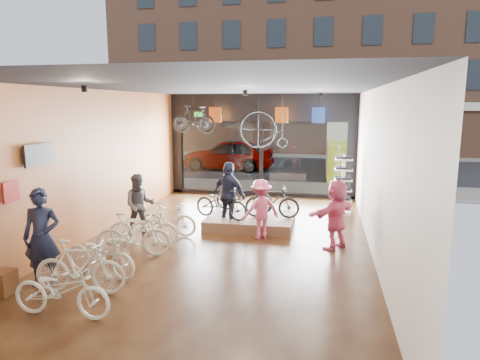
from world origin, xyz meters
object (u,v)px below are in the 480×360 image
(box_truck, at_px, (350,150))
(floor_bike_1, at_px, (80,267))
(display_platform, at_px, (251,221))
(customer_0, at_px, (42,237))
(penny_farthing, at_px, (266,131))
(customer_3, at_px, (261,209))
(display_bike_mid, at_px, (272,202))
(hung_bike, at_px, (194,119))
(floor_bike_2, at_px, (101,255))
(floor_bike_4, at_px, (144,227))
(customer_5, at_px, (336,214))
(display_bike_right, at_px, (244,196))
(sunglasses_rack, at_px, (343,185))
(display_bike_left, at_px, (221,203))
(customer_2, at_px, (229,195))
(floor_bike_0, at_px, (62,291))
(floor_bike_5, at_px, (169,219))
(street_car, at_px, (228,155))
(customer_1, at_px, (140,205))
(floor_bike_3, at_px, (133,235))

(box_truck, distance_m, floor_bike_1, 15.33)
(floor_bike_1, relative_size, display_platform, 0.71)
(customer_0, xyz_separation_m, penny_farthing, (3.12, 8.05, 1.56))
(floor_bike_1, relative_size, customer_3, 1.10)
(display_bike_mid, distance_m, hung_bike, 4.59)
(floor_bike_2, xyz_separation_m, floor_bike_4, (0.05, 1.97, 0.01))
(customer_5, height_order, hung_bike, hung_bike)
(display_bike_right, xyz_separation_m, sunglasses_rack, (2.87, 1.47, 0.16))
(floor_bike_1, distance_m, display_bike_left, 4.79)
(display_bike_mid, distance_m, display_bike_right, 1.05)
(customer_2, bearing_deg, hung_bike, -29.35)
(box_truck, height_order, display_platform, box_truck)
(display_platform, bearing_deg, customer_0, -124.08)
(floor_bike_0, distance_m, customer_5, 6.19)
(floor_bike_0, distance_m, display_bike_left, 5.55)
(floor_bike_2, bearing_deg, floor_bike_1, -162.69)
(box_truck, bearing_deg, customer_2, -111.09)
(display_bike_left, bearing_deg, customer_0, 169.70)
(customer_5, bearing_deg, floor_bike_2, -22.47)
(floor_bike_1, distance_m, display_bike_mid, 5.66)
(floor_bike_1, bearing_deg, customer_2, -26.60)
(floor_bike_5, bearing_deg, customer_0, 161.38)
(floor_bike_5, xyz_separation_m, customer_5, (4.28, -0.15, 0.39))
(street_car, relative_size, customer_5, 2.83)
(floor_bike_0, relative_size, display_bike_right, 0.95)
(box_truck, height_order, floor_bike_0, box_truck)
(display_bike_mid, xyz_separation_m, customer_2, (-1.17, -0.20, 0.18))
(customer_0, bearing_deg, box_truck, 50.61)
(floor_bike_0, distance_m, customer_2, 5.74)
(street_car, xyz_separation_m, penny_farthing, (2.96, -7.04, 1.69))
(customer_1, bearing_deg, floor_bike_3, -93.16)
(floor_bike_4, xyz_separation_m, customer_0, (-0.88, -2.58, 0.49))
(display_platform, distance_m, customer_1, 3.11)
(floor_bike_0, relative_size, hung_bike, 1.08)
(floor_bike_5, bearing_deg, street_car, 5.95)
(floor_bike_5, height_order, customer_0, customer_0)
(display_platform, xyz_separation_m, customer_2, (-0.56, -0.25, 0.78))
(floor_bike_4, bearing_deg, penny_farthing, -29.46)
(customer_2, bearing_deg, box_truck, -83.92)
(display_bike_left, bearing_deg, floor_bike_3, 169.43)
(floor_bike_4, bearing_deg, display_bike_right, -44.79)
(floor_bike_5, bearing_deg, customer_2, -53.16)
(box_truck, bearing_deg, floor_bike_2, -112.19)
(customer_5, bearing_deg, customer_1, -52.83)
(floor_bike_0, bearing_deg, display_bike_mid, -25.51)
(street_car, relative_size, floor_bike_2, 2.80)
(customer_2, distance_m, customer_5, 3.10)
(display_bike_left, height_order, customer_5, customer_5)
(customer_2, relative_size, customer_5, 1.11)
(floor_bike_2, bearing_deg, customer_3, -28.95)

